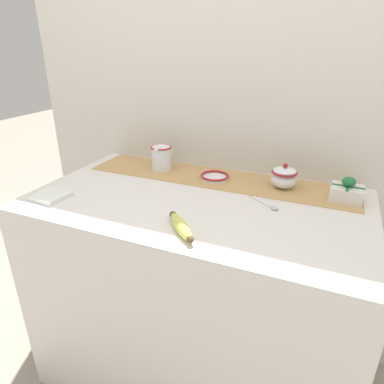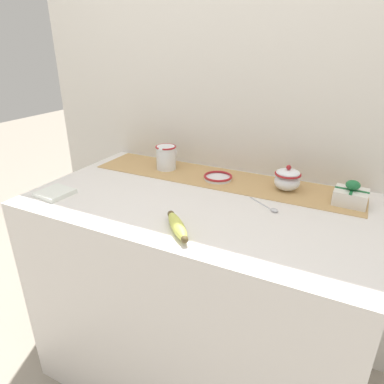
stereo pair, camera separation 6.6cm
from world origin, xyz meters
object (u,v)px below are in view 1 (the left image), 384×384
(sugar_bowl, at_px, (284,177))
(gift_box, at_px, (347,192))
(spoon, at_px, (272,207))
(napkin_stack, at_px, (51,196))
(small_dish, at_px, (215,177))
(banana, at_px, (181,226))
(cream_pitcher, at_px, (161,157))

(sugar_bowl, xyz_separation_m, gift_box, (0.24, -0.03, -0.01))
(spoon, bearing_deg, sugar_bowl, 122.61)
(sugar_bowl, bearing_deg, napkin_stack, -150.66)
(napkin_stack, distance_m, gift_box, 1.15)
(gift_box, bearing_deg, spoon, -144.38)
(spoon, distance_m, napkin_stack, 0.85)
(gift_box, bearing_deg, small_dish, 178.93)
(sugar_bowl, height_order, banana, sugar_bowl)
(small_dish, bearing_deg, gift_box, -1.07)
(cream_pitcher, distance_m, napkin_stack, 0.53)
(small_dish, bearing_deg, banana, -83.27)
(banana, height_order, napkin_stack, banana)
(napkin_stack, bearing_deg, banana, -3.36)
(spoon, bearing_deg, small_dish, -178.69)
(small_dish, xyz_separation_m, napkin_stack, (-0.52, -0.44, -0.00))
(banana, height_order, gift_box, gift_box)
(cream_pitcher, bearing_deg, spoon, -20.20)
(small_dish, height_order, gift_box, gift_box)
(small_dish, bearing_deg, sugar_bowl, 3.65)
(sugar_bowl, xyz_separation_m, spoon, (-0.01, -0.21, -0.05))
(small_dish, distance_m, napkin_stack, 0.68)
(cream_pitcher, distance_m, spoon, 0.61)
(sugar_bowl, xyz_separation_m, banana, (-0.24, -0.50, -0.03))
(spoon, relative_size, gift_box, 1.11)
(small_dish, relative_size, napkin_stack, 1.04)
(small_dish, xyz_separation_m, gift_box, (0.54, -0.01, 0.02))
(banana, height_order, spoon, banana)
(napkin_stack, height_order, gift_box, gift_box)
(small_dish, height_order, napkin_stack, small_dish)
(cream_pitcher, distance_m, sugar_bowl, 0.57)
(spoon, relative_size, napkin_stack, 1.12)
(small_dish, height_order, spoon, small_dish)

